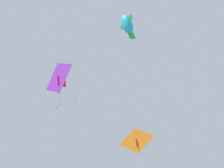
% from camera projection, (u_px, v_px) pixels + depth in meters
% --- Properties ---
extents(kite_delta_highest, '(2.15, 2.84, 5.48)m').
position_uv_depth(kite_delta_highest, '(59.00, 78.00, 26.40)').
color(kite_delta_highest, purple).
extents(kite_delta_near_left, '(3.20, 2.99, 5.69)m').
position_uv_depth(kite_delta_near_left, '(137.00, 141.00, 36.84)').
color(kite_delta_near_left, orange).
extents(kite_fish_low_drifter, '(2.31, 1.85, 5.40)m').
position_uv_depth(kite_fish_low_drifter, '(127.00, 25.00, 32.57)').
color(kite_fish_low_drifter, '#1EB2C6').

